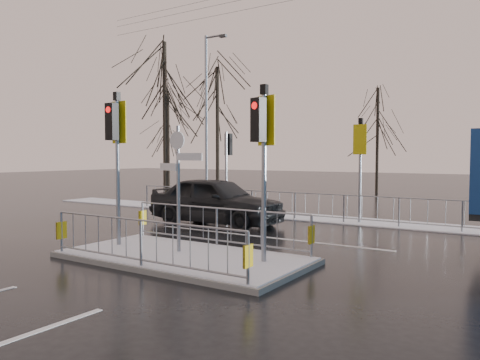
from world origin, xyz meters
The scene contains 11 objects.
ground centered at (0.00, 0.00, 0.00)m, with size 120.00×120.00×0.00m, color black.
snow_verge centered at (0.00, 8.60, 0.02)m, with size 30.00×2.00×0.04m, color white.
lane_markings centered at (0.00, -0.33, 0.00)m, with size 8.00×11.38×0.01m.
traffic_island centered at (-0.01, 0.01, 0.39)m, with size 6.00×3.04×4.15m.
far_kerb_fixtures centered at (0.29, 8.09, 1.02)m, with size 18.00×0.65×3.83m.
car_far_lane centered at (-2.77, 5.14, 0.87)m, with size 2.05×5.10×1.74m, color black.
tree_near_a centered at (-10.50, 11.00, 6.11)m, with size 4.75×4.75×8.97m.
tree_near_b centered at (-8.00, 12.50, 5.15)m, with size 4.00×4.00×7.55m.
tree_near_c centered at (-12.50, 13.50, 4.50)m, with size 3.50×3.50×6.61m.
tree_far_a centered at (-2.00, 22.00, 4.82)m, with size 3.75×3.75×7.08m.
street_lamp_left centered at (-6.43, 9.50, 4.49)m, with size 1.25×0.18×8.20m.
Camera 1 is at (7.17, -8.51, 2.50)m, focal length 35.00 mm.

